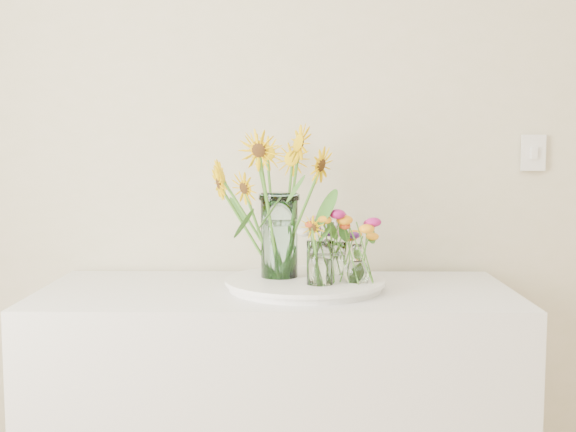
% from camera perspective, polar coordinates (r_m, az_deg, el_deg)
% --- Properties ---
extents(tray, '(0.45, 0.45, 0.02)m').
position_cam_1_polar(tray, '(2.15, 1.36, -5.46)').
color(tray, white).
rests_on(tray, counter).
extents(mason_jar, '(0.14, 0.14, 0.26)m').
position_cam_1_polar(mason_jar, '(2.16, -0.70, -1.58)').
color(mason_jar, silver).
rests_on(mason_jar, tray).
extents(sunflower_bouquet, '(0.77, 0.77, 0.47)m').
position_cam_1_polar(sunflower_bouquet, '(2.15, -0.70, 1.24)').
color(sunflower_bouquet, '#F5C005').
rests_on(sunflower_bouquet, tray).
extents(small_vase_a, '(0.09, 0.09, 0.13)m').
position_cam_1_polar(small_vase_a, '(2.06, 2.54, -3.77)').
color(small_vase_a, white).
rests_on(small_vase_a, tray).
extents(wildflower_posy_a, '(0.20, 0.20, 0.22)m').
position_cam_1_polar(wildflower_posy_a, '(2.05, 2.55, -2.53)').
color(wildflower_posy_a, orange).
rests_on(wildflower_posy_a, tray).
extents(small_vase_b, '(0.09, 0.09, 0.12)m').
position_cam_1_polar(small_vase_b, '(2.10, 5.47, -3.81)').
color(small_vase_b, white).
rests_on(small_vase_b, tray).
extents(wildflower_posy_b, '(0.20, 0.20, 0.21)m').
position_cam_1_polar(wildflower_posy_b, '(2.09, 5.48, -2.60)').
color(wildflower_posy_b, orange).
rests_on(wildflower_posy_b, tray).
extents(small_vase_c, '(0.07, 0.07, 0.10)m').
position_cam_1_polar(small_vase_c, '(2.22, 3.84, -3.41)').
color(small_vase_c, white).
rests_on(small_vase_c, tray).
extents(wildflower_posy_c, '(0.18, 0.18, 0.19)m').
position_cam_1_polar(wildflower_posy_c, '(2.22, 3.85, -2.26)').
color(wildflower_posy_c, orange).
rests_on(wildflower_posy_c, tray).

